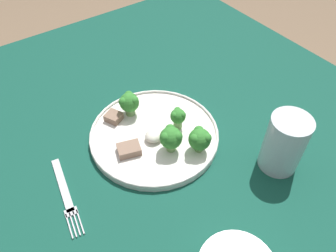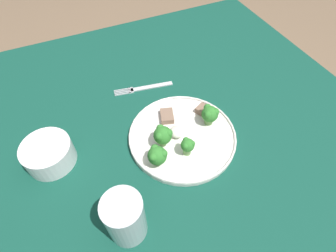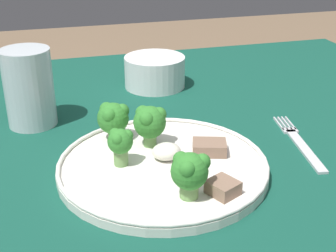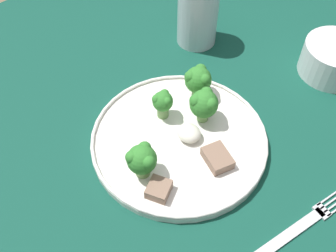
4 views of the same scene
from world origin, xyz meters
The scene contains 11 objects.
table centered at (0.00, 0.00, 0.63)m, with size 1.19×1.15×0.71m.
dinner_plate centered at (-0.03, 0.00, 0.72)m, with size 0.29×0.29×0.02m.
fork centered at (0.20, 0.02, 0.71)m, with size 0.05×0.19×0.00m.
drinking_glass centered at (-0.19, 0.21, 0.77)m, with size 0.08×0.08×0.13m.
broccoli_floret_near_rim_left centered at (-0.08, 0.01, 0.75)m, with size 0.04×0.03×0.05m.
broccoli_floret_center_left centered at (-0.03, 0.06, 0.76)m, with size 0.05×0.05×0.06m.
broccoli_floret_back_left centered at (-0.08, 0.09, 0.76)m, with size 0.05×0.05×0.06m.
broccoli_floret_front_left centered at (-0.02, -0.09, 0.76)m, with size 0.05×0.05×0.06m.
meat_slice_front_slice centered at (0.05, 0.01, 0.73)m, with size 0.06×0.05×0.02m.
meat_slice_middle_slice centered at (0.03, -0.09, 0.73)m, with size 0.04×0.05×0.02m.
sauce_dollop centered at (-0.02, 0.01, 0.73)m, with size 0.04×0.04×0.02m.
Camera 1 is at (0.23, 0.42, 1.27)m, focal length 35.00 mm.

